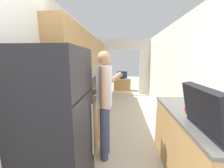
% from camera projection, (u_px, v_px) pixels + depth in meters
% --- Properties ---
extents(wall_left, '(0.38, 7.97, 2.50)m').
position_uv_depth(wall_left, '(82.00, 63.00, 3.38)').
color(wall_left, silver).
rests_on(wall_left, ground_plane).
extents(wall_right, '(0.06, 7.97, 2.50)m').
position_uv_depth(wall_right, '(184.00, 77.00, 2.83)').
color(wall_right, silver).
rests_on(wall_right, ground_plane).
extents(wall_far_with_doorway, '(2.71, 0.06, 2.50)m').
position_uv_depth(wall_far_with_doorway, '(124.00, 63.00, 6.23)').
color(wall_far_with_doorway, silver).
rests_on(wall_far_with_doorway, ground_plane).
extents(counter_left, '(0.62, 4.27, 0.93)m').
position_uv_depth(counter_left, '(97.00, 97.00, 4.27)').
color(counter_left, '#B2844C').
rests_on(counter_left, ground_plane).
extents(counter_right, '(0.62, 1.61, 0.93)m').
position_uv_depth(counter_right, '(193.00, 147.00, 1.83)').
color(counter_right, '#B2844C').
rests_on(counter_right, ground_plane).
extents(refrigerator, '(0.69, 0.74, 1.73)m').
position_uv_depth(refrigerator, '(56.00, 128.00, 1.52)').
color(refrigerator, black).
rests_on(refrigerator, ground_plane).
extents(range_oven, '(0.66, 0.75, 1.07)m').
position_uv_depth(range_oven, '(88.00, 111.00, 3.06)').
color(range_oven, '#B7B7BC').
rests_on(range_oven, ground_plane).
extents(person, '(0.56, 0.39, 1.74)m').
position_uv_depth(person, '(105.00, 102.00, 2.17)').
color(person, '#384266').
rests_on(person, ground_plane).
extents(suitcase, '(0.47, 0.63, 0.45)m').
position_uv_depth(suitcase, '(216.00, 118.00, 1.30)').
color(suitcase, black).
rests_on(suitcase, counter_right).
extents(book_stack, '(0.23, 0.28, 0.08)m').
position_uv_depth(book_stack, '(197.00, 110.00, 1.78)').
color(book_stack, red).
rests_on(book_stack, counter_right).
extents(tv_cabinet, '(0.85, 0.42, 0.62)m').
position_uv_depth(tv_cabinet, '(122.00, 84.00, 7.11)').
color(tv_cabinet, '#B2844C').
rests_on(tv_cabinet, ground_plane).
extents(television, '(0.49, 0.16, 0.37)m').
position_uv_depth(television, '(122.00, 75.00, 6.98)').
color(television, black).
rests_on(television, tv_cabinet).
extents(knife, '(0.09, 0.30, 0.02)m').
position_uv_depth(knife, '(90.00, 85.00, 3.61)').
color(knife, '#B7B7BC').
rests_on(knife, counter_left).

